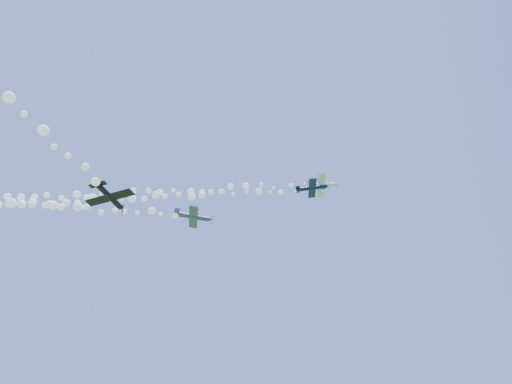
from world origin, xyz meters
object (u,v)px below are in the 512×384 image
(plane_black, at_px, (110,197))
(plane_grey, at_px, (193,217))
(plane_white, at_px, (321,185))
(plane_navy, at_px, (312,188))

(plane_black, bearing_deg, plane_grey, -6.19)
(plane_black, bearing_deg, plane_white, -41.12)
(plane_grey, relative_size, plane_black, 1.08)
(plane_navy, relative_size, plane_black, 1.00)
(plane_navy, distance_m, plane_grey, 22.36)
(plane_grey, bearing_deg, plane_black, -123.59)
(plane_grey, bearing_deg, plane_white, -6.67)
(plane_navy, xyz_separation_m, plane_grey, (-20.79, -6.17, -5.45))
(plane_white, distance_m, plane_grey, 25.14)
(plane_grey, height_order, plane_black, plane_grey)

